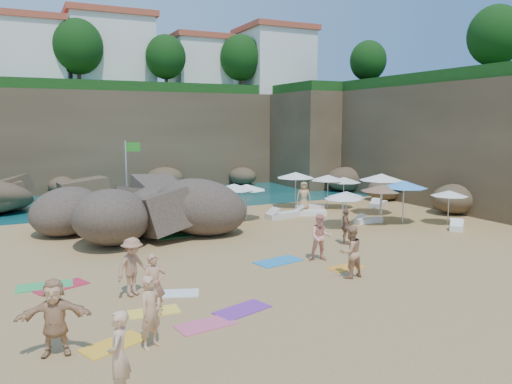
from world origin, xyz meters
name	(u,v)px	position (x,y,z in m)	size (l,w,h in m)	color
ground	(245,247)	(0.00, 0.00, 0.00)	(120.00, 120.00, 0.00)	tan
seawater	(120,179)	(0.00, 30.00, 0.00)	(120.00, 120.00, 0.00)	#0C4751
cliff_back	(151,139)	(2.00, 25.00, 4.00)	(44.00, 8.00, 8.00)	brown
cliff_right	(433,143)	(19.00, 8.00, 4.00)	(8.00, 30.00, 8.00)	brown
cliff_corner	(322,138)	(17.00, 20.00, 4.00)	(10.00, 12.00, 8.00)	brown
clifftop_buildings	(157,58)	(2.96, 25.79, 11.24)	(28.48, 9.48, 7.00)	white
clifftop_trees	(199,50)	(4.78, 19.52, 11.26)	(35.60, 23.82, 4.40)	#11380F
rock_outcrop	(136,234)	(-3.81, 4.73, 0.00)	(7.24, 5.43, 2.90)	brown
flag_pole	(129,169)	(-3.23, 8.97, 2.88)	(0.86, 0.34, 4.51)	silver
parasol_0	(212,194)	(0.34, 4.96, 1.72)	(1.98, 1.98, 1.87)	silver
parasol_1	(247,187)	(2.62, 5.54, 1.91)	(2.20, 2.20, 2.08)	silver
parasol_2	(344,180)	(9.83, 6.33, 1.89)	(2.18, 2.18, 2.06)	silver
parasol_3	(328,178)	(8.95, 6.83, 2.01)	(2.32, 2.32, 2.19)	silver
parasol_4	(381,177)	(10.64, 3.67, 2.29)	(2.64, 2.64, 2.49)	silver
parasol_5	(234,187)	(1.80, 5.39, 1.99)	(2.29, 2.29, 2.17)	silver
parasol_6	(382,188)	(8.76, 1.32, 2.02)	(2.33, 2.33, 2.21)	silver
parasol_7	(296,175)	(7.23, 7.99, 2.15)	(2.47, 2.47, 2.34)	silver
parasol_8	(449,193)	(12.10, -0.21, 1.72)	(1.99, 1.99, 1.88)	silver
parasol_9	(343,196)	(6.25, 1.39, 1.72)	(1.98, 1.98, 1.88)	silver
parasol_10	(404,184)	(9.99, 1.00, 2.20)	(2.53, 2.53, 2.39)	silver
parasol_11	(346,194)	(6.90, 1.99, 1.71)	(1.97, 1.97, 1.86)	silver
lounger_0	(310,207)	(7.82, 7.12, 0.14)	(1.82, 0.61, 0.28)	white
lounger_1	(310,213)	(6.70, 5.29, 0.15)	(1.92, 0.64, 0.30)	white
lounger_2	(379,204)	(12.50, 6.07, 0.15)	(1.91, 0.64, 0.30)	silver
lounger_3	(282,215)	(4.80, 5.30, 0.16)	(2.06, 0.69, 0.32)	silver
lounger_4	(368,221)	(8.45, 2.00, 0.13)	(1.66, 0.55, 0.26)	white
lounger_5	(457,226)	(11.74, -1.18, 0.15)	(1.88, 0.63, 0.29)	white
towel_1	(206,325)	(-4.50, -7.38, 0.01)	(1.63, 0.81, 0.03)	#DE567B
towel_2	(114,344)	(-7.02, -7.54, 0.01)	(1.60, 0.80, 0.03)	yellow
towel_3	(45,286)	(-8.36, -1.90, 0.02)	(1.81, 0.91, 0.03)	green
towel_4	(154,312)	(-5.55, -5.80, 0.01)	(1.48, 0.74, 0.03)	yellow
towel_5	(174,294)	(-4.57, -4.54, 0.01)	(1.58, 0.79, 0.03)	white
towel_6	(242,310)	(-3.14, -6.80, 0.01)	(1.70, 0.85, 0.03)	purple
towel_7	(60,286)	(-7.88, -2.18, 0.02)	(1.76, 0.88, 0.03)	red
towel_8	(278,261)	(0.29, -2.68, 0.02)	(1.94, 0.97, 0.03)	#2585C8
towel_10	(346,267)	(2.24, -4.55, 0.01)	(1.45, 0.73, 0.03)	orange
towel_11	(173,236)	(-2.28, 3.43, 0.02)	(1.79, 0.89, 0.03)	green
person_stand_0	(151,312)	(-6.18, -8.07, 0.92)	(0.67, 0.44, 1.85)	tan
person_stand_1	(350,252)	(1.67, -5.58, 0.95)	(0.92, 0.72, 1.90)	tan
person_stand_2	(150,198)	(-1.65, 10.64, 0.85)	(1.10, 0.45, 1.70)	#DE967E
person_stand_3	(346,227)	(4.44, -1.42, 0.82)	(0.96, 0.40, 1.63)	#8E6147
person_stand_4	(304,196)	(7.23, 6.94, 0.92)	(0.90, 0.49, 1.83)	tan
person_stand_5	(64,210)	(-6.87, 8.22, 0.90)	(1.67, 0.48, 1.81)	#A47F52
person_stand_6	(119,355)	(-7.32, -10.08, 0.93)	(0.67, 0.44, 1.85)	#EBB185
person_lie_0	(133,288)	(-5.81, -4.15, 0.25)	(1.22, 1.89, 0.50)	#AA7555
person_lie_3	(56,345)	(-8.36, -7.50, 0.25)	(1.73, 1.87, 0.50)	tan
person_lie_4	(155,308)	(-5.59, -6.04, 0.21)	(0.65, 1.78, 0.43)	tan
person_lie_5	(320,252)	(1.90, -3.25, 0.35)	(0.91, 1.87, 0.71)	#F7A28C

